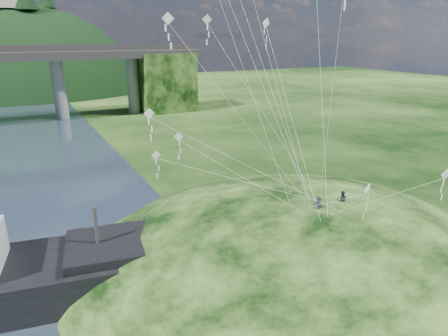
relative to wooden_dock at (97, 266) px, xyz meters
name	(u,v)px	position (x,y,z in m)	size (l,w,h in m)	color
ground	(213,302)	(6.02, -7.19, -0.48)	(320.00, 320.00, 0.00)	black
grass_hill	(291,275)	(14.02, -5.19, -1.98)	(36.00, 32.00, 13.00)	black
footpath	(422,331)	(13.48, -16.94, 1.61)	(22.29, 5.84, 0.83)	black
wooden_dock	(97,266)	(0.00, 0.00, 0.00)	(15.40, 3.96, 1.09)	#362616
kite_flyers	(333,193)	(16.15, -6.79, 5.27)	(3.56, 1.20, 1.93)	#23242F
kite_swarm	(247,42)	(11.40, -2.06, 15.87)	(18.52, 17.22, 21.92)	white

